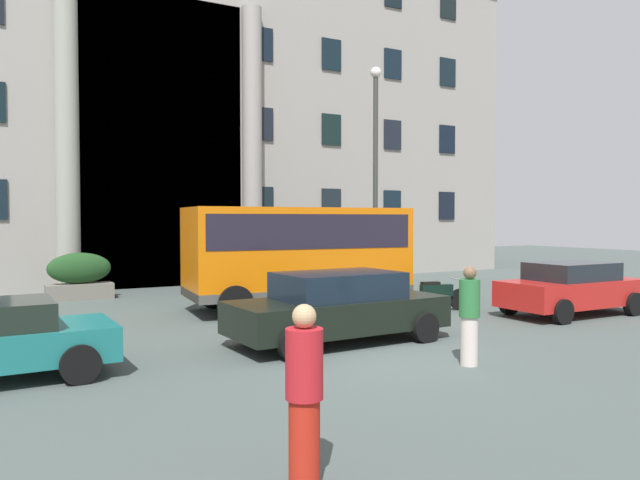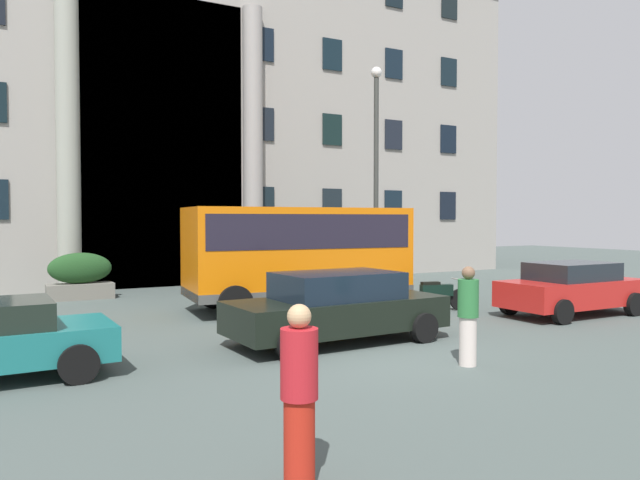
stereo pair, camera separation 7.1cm
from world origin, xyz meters
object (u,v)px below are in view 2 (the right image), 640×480
hedge_planter_far_west (80,277)px  pedestrian_child_trailing (299,396)px  bus_stop_sign (391,244)px  hedge_planter_entrance_left (218,274)px  pedestrian_woman_dark_dress (468,316)px  orange_minibus (298,249)px  parked_sedan_second (572,288)px  parked_compact_extra (337,307)px  hedge_planter_entrance_right (332,270)px  scooter_by_planter (435,295)px  lamppost_plaza_centre (376,161)px

hedge_planter_far_west → pedestrian_child_trailing: (0.17, -15.41, 0.17)m
bus_stop_sign → hedge_planter_entrance_left: bearing=150.4°
hedge_planter_far_west → pedestrian_woman_dark_dress: 13.45m
orange_minibus → parked_sedan_second: size_ratio=1.57×
hedge_planter_entrance_left → pedestrian_child_trailing: size_ratio=1.09×
bus_stop_sign → parked_sedan_second: size_ratio=0.68×
bus_stop_sign → hedge_planter_far_west: (-9.71, 3.36, -0.98)m
bus_stop_sign → parked_compact_extra: bearing=-132.4°
hedge_planter_entrance_right → scooter_by_planter: (-0.74, -7.10, -0.13)m
scooter_by_planter → parked_sedan_second: bearing=-25.3°
parked_sedan_second → pedestrian_woman_dark_dress: (-6.22, -2.85, 0.15)m
hedge_planter_far_west → parked_compact_extra: 10.49m
bus_stop_sign → hedge_planter_entrance_left: 6.13m
hedge_planter_entrance_left → parked_sedan_second: parked_sedan_second is taller
hedge_planter_entrance_left → pedestrian_woman_dark_dress: 12.16m
bus_stop_sign → pedestrian_woman_dark_dress: size_ratio=1.58×
parked_compact_extra → pedestrian_woman_dark_dress: pedestrian_woman_dark_dress is taller
parked_compact_extra → scooter_by_planter: (4.53, 2.39, -0.29)m
hedge_planter_entrance_left → pedestrian_woman_dark_dress: (0.43, -12.15, 0.25)m
parked_sedan_second → scooter_by_planter: (-2.73, 2.31, -0.27)m
hedge_planter_far_west → parked_compact_extra: size_ratio=0.43×
bus_stop_sign → pedestrian_child_trailing: bus_stop_sign is taller
parked_sedan_second → orange_minibus: bearing=143.7°
parked_sedan_second → pedestrian_child_trailing: size_ratio=2.30×
orange_minibus → hedge_planter_entrance_right: size_ratio=4.07×
bus_stop_sign → parked_sedan_second: bus_stop_sign is taller
hedge_planter_entrance_right → pedestrian_woman_dark_dress: (-4.24, -12.26, 0.29)m
hedge_planter_entrance_right → parked_sedan_second: 9.62m
bus_stop_sign → parked_sedan_second: bearing=-77.5°
pedestrian_woman_dark_dress → hedge_planter_entrance_right: bearing=5.3°
hedge_planter_far_west → parked_compact_extra: hedge_planter_far_west is taller
scooter_by_planter → pedestrian_woman_dark_dress: (-3.50, -5.16, 0.42)m
scooter_by_planter → lamppost_plaza_centre: lamppost_plaza_centre is taller
scooter_by_planter → pedestrian_woman_dark_dress: pedestrian_woman_dark_dress is taller
bus_stop_sign → pedestrian_child_trailing: 15.39m
bus_stop_sign → parked_compact_extra: (-5.86, -6.40, -0.95)m
bus_stop_sign → pedestrian_woman_dark_dress: (-4.82, -9.17, -0.82)m
hedge_planter_far_west → pedestrian_child_trailing: size_ratio=1.14×
orange_minibus → pedestrian_woman_dark_dress: (-0.28, -7.26, -0.83)m
parked_compact_extra → lamppost_plaza_centre: bearing=49.1°
parked_sedan_second → lamppost_plaza_centre: size_ratio=0.50×
parked_sedan_second → parked_compact_extra: size_ratio=0.87×
hedge_planter_entrance_left → pedestrian_woman_dark_dress: size_ratio=1.10×
pedestrian_child_trailing → parked_sedan_second: bearing=114.2°
bus_stop_sign → parked_sedan_second: 6.54m
bus_stop_sign → scooter_by_planter: bearing=-108.2°
hedge_planter_far_west → lamppost_plaza_centre: 10.93m
parked_compact_extra → bus_stop_sign: bearing=45.0°
hedge_planter_entrance_left → parked_compact_extra: 9.41m
hedge_planter_entrance_right → hedge_planter_far_west: bearing=178.3°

